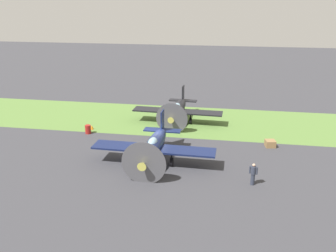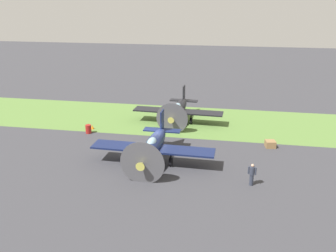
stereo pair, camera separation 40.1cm
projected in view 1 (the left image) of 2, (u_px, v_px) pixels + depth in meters
ground_plane at (153, 152)px, 33.00m from camera, size 160.00×160.00×0.00m
grass_verge at (169, 120)px, 41.68m from camera, size 120.00×11.00×0.01m
airplane_lead at (154, 146)px, 30.28m from camera, size 10.40×8.27×3.73m
airplane_wingman at (178, 109)px, 40.41m from camera, size 10.06×7.97×3.59m
ground_crew_chief at (253, 174)px, 26.84m from camera, size 0.62×0.38×1.73m
fuel_drum at (88, 129)px, 37.28m from camera, size 0.60×0.60×0.90m
supply_crate at (270, 144)px, 33.98m from camera, size 1.04×1.04×0.64m
runway_marker_cone at (92, 127)px, 38.56m from camera, size 0.36×0.36×0.44m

